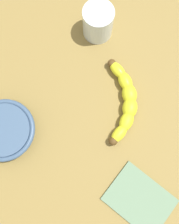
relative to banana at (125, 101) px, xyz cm
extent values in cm
cube|color=olive|center=(5.98, -0.33, -3.34)|extent=(120.00, 120.00, 3.00)
ellipsoid|color=yellow|center=(-2.71, 7.77, 0.00)|extent=(3.55, 5.61, 2.77)
ellipsoid|color=yellow|center=(-2.78, 4.28, 0.00)|extent=(3.83, 5.60, 3.22)
ellipsoid|color=yellow|center=(-1.89, 0.91, 0.00)|extent=(5.41, 6.26, 3.68)
ellipsoid|color=yellow|center=(-0.12, -2.10, 0.00)|extent=(6.14, 6.40, 3.68)
ellipsoid|color=yellow|center=(2.40, -4.51, 0.00)|extent=(6.14, 5.69, 3.22)
ellipsoid|color=yellow|center=(5.47, -6.15, 0.00)|extent=(5.88, 4.41, 2.77)
sphere|color=#513819|center=(-2.35, 10.11, 0.00)|extent=(2.15, 2.15, 2.15)
sphere|color=#513819|center=(7.69, -6.96, 0.00)|extent=(2.15, 2.15, 2.15)
cylinder|color=silver|center=(15.81, -13.80, 2.58)|extent=(7.82, 7.82, 8.84)
cylinder|color=#B2D187|center=(15.81, -13.80, 2.27)|extent=(7.32, 7.32, 7.72)
cylinder|color=#3D5675|center=(21.29, 21.12, 0.25)|extent=(12.65, 12.65, 4.19)
torus|color=#3D5675|center=(21.29, 21.12, 1.75)|extent=(14.95, 14.95, 1.20)
cube|color=slate|center=(-14.55, 18.78, -1.54)|extent=(16.18, 13.15, 0.60)
camera|label=1|loc=(-0.11, 17.53, 61.38)|focal=40.92mm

